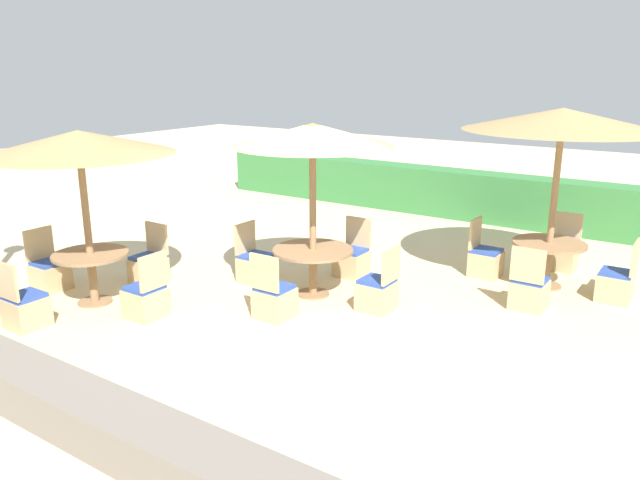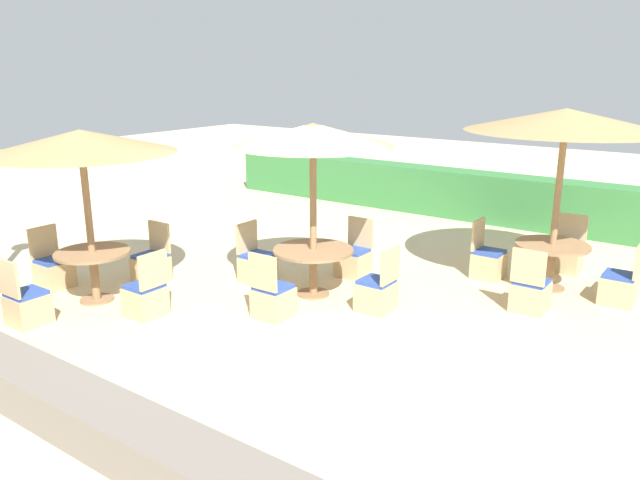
# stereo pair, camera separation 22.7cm
# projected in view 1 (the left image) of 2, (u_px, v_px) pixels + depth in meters

# --- Properties ---
(ground_plane) EXTENTS (40.00, 40.00, 0.00)m
(ground_plane) POSITION_uv_depth(u_px,v_px,m) (296.00, 312.00, 8.65)
(ground_plane) COLOR beige
(hedge_row) EXTENTS (13.00, 0.70, 1.04)m
(hedge_row) POSITION_uv_depth(u_px,v_px,m) (471.00, 195.00, 13.73)
(hedge_row) COLOR #387A3D
(hedge_row) RESTS_ON ground_plane
(stone_border) EXTENTS (10.00, 0.56, 0.44)m
(stone_border) POSITION_uv_depth(u_px,v_px,m) (75.00, 409.00, 5.81)
(stone_border) COLOR slate
(stone_border) RESTS_ON ground_plane
(parasol_front_left) EXTENTS (2.56, 2.56, 2.47)m
(parasol_front_left) POSITION_uv_depth(u_px,v_px,m) (78.00, 143.00, 8.37)
(parasol_front_left) COLOR #93704C
(parasol_front_left) RESTS_ON ground_plane
(round_table_front_left) EXTENTS (1.05, 1.05, 0.75)m
(round_table_front_left) POSITION_uv_depth(u_px,v_px,m) (91.00, 264.00, 8.83)
(round_table_front_left) COLOR #93704C
(round_table_front_left) RESTS_ON ground_plane
(patio_chair_front_left_west) EXTENTS (0.46, 0.46, 0.93)m
(patio_chair_front_left_west) POSITION_uv_depth(u_px,v_px,m) (50.00, 273.00, 9.47)
(patio_chair_front_left_west) COLOR tan
(patio_chair_front_left_west) RESTS_ON ground_plane
(patio_chair_front_left_north) EXTENTS (0.46, 0.46, 0.93)m
(patio_chair_front_left_north) POSITION_uv_depth(u_px,v_px,m) (149.00, 267.00, 9.73)
(patio_chair_front_left_north) COLOR tan
(patio_chair_front_left_north) RESTS_ON ground_plane
(patio_chair_front_left_east) EXTENTS (0.46, 0.46, 0.93)m
(patio_chair_front_left_east) POSITION_uv_depth(u_px,v_px,m) (146.00, 299.00, 8.41)
(patio_chair_front_left_east) COLOR tan
(patio_chair_front_left_east) RESTS_ON ground_plane
(patio_chair_front_left_south) EXTENTS (0.46, 0.46, 0.93)m
(patio_chair_front_left_south) POSITION_uv_depth(u_px,v_px,m) (25.00, 308.00, 8.09)
(patio_chair_front_left_south) COLOR tan
(patio_chair_front_left_south) RESTS_ON ground_plane
(parasol_back_right) EXTENTS (2.85, 2.85, 2.71)m
(parasol_back_right) POSITION_uv_depth(u_px,v_px,m) (562.00, 120.00, 8.95)
(parasol_back_right) COLOR #93704C
(parasol_back_right) RESTS_ON ground_plane
(round_table_back_right) EXTENTS (1.09, 1.09, 0.71)m
(round_table_back_right) POSITION_uv_depth(u_px,v_px,m) (549.00, 251.00, 9.49)
(round_table_back_right) COLOR #93704C
(round_table_back_right) RESTS_ON ground_plane
(patio_chair_back_right_east) EXTENTS (0.46, 0.46, 0.93)m
(patio_chair_back_right_east) POSITION_uv_depth(u_px,v_px,m) (617.00, 284.00, 9.00)
(patio_chair_back_right_east) COLOR tan
(patio_chair_back_right_east) RESTS_ON ground_plane
(patio_chair_back_right_north) EXTENTS (0.46, 0.46, 0.93)m
(patio_chair_back_right_north) POSITION_uv_depth(u_px,v_px,m) (562.00, 254.00, 10.40)
(patio_chair_back_right_north) COLOR tan
(patio_chair_back_right_north) RESTS_ON ground_plane
(patio_chair_back_right_south) EXTENTS (0.46, 0.46, 0.93)m
(patio_chair_back_right_south) POSITION_uv_depth(u_px,v_px,m) (529.00, 291.00, 8.71)
(patio_chair_back_right_south) COLOR tan
(patio_chair_back_right_south) RESTS_ON ground_plane
(patio_chair_back_right_west) EXTENTS (0.46, 0.46, 0.93)m
(patio_chair_back_right_west) POSITION_uv_depth(u_px,v_px,m) (485.00, 260.00, 10.07)
(patio_chair_back_right_west) COLOR tan
(patio_chair_back_right_west) RESTS_ON ground_plane
(parasol_center) EXTENTS (2.28, 2.28, 2.53)m
(parasol_center) POSITION_uv_depth(u_px,v_px,m) (313.00, 136.00, 8.66)
(parasol_center) COLOR #93704C
(parasol_center) RESTS_ON ground_plane
(round_table_center) EXTENTS (1.19, 1.19, 0.71)m
(round_table_center) POSITION_uv_depth(u_px,v_px,m) (313.00, 258.00, 9.15)
(round_table_center) COLOR #93704C
(round_table_center) RESTS_ON ground_plane
(patio_chair_center_west) EXTENTS (0.46, 0.46, 0.93)m
(patio_chair_center_west) POSITION_uv_depth(u_px,v_px,m) (255.00, 265.00, 9.80)
(patio_chair_center_west) COLOR tan
(patio_chair_center_west) RESTS_ON ground_plane
(patio_chair_center_south) EXTENTS (0.46, 0.46, 0.93)m
(patio_chair_center_south) POSITION_uv_depth(u_px,v_px,m) (274.00, 299.00, 8.40)
(patio_chair_center_south) COLOR tan
(patio_chair_center_south) RESTS_ON ground_plane
(patio_chair_center_north) EXTENTS (0.46, 0.46, 0.93)m
(patio_chair_center_north) POSITION_uv_depth(u_px,v_px,m) (352.00, 260.00, 10.08)
(patio_chair_center_north) COLOR tan
(patio_chair_center_north) RESTS_ON ground_plane
(patio_chair_center_east) EXTENTS (0.46, 0.46, 0.93)m
(patio_chair_center_east) POSITION_uv_depth(u_px,v_px,m) (378.00, 292.00, 8.67)
(patio_chair_center_east) COLOR tan
(patio_chair_center_east) RESTS_ON ground_plane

